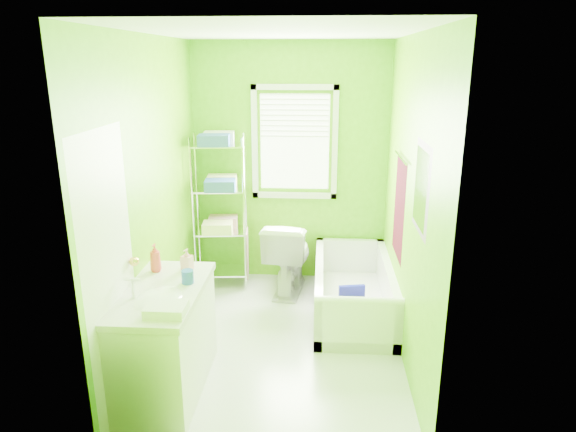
# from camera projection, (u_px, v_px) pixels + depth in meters

# --- Properties ---
(ground) EXTENTS (2.90, 2.90, 0.00)m
(ground) POSITION_uv_depth(u_px,v_px,m) (280.00, 340.00, 4.58)
(ground) COLOR silver
(ground) RESTS_ON ground
(room_envelope) EXTENTS (2.14, 2.94, 2.62)m
(room_envelope) POSITION_uv_depth(u_px,v_px,m) (279.00, 170.00, 4.13)
(room_envelope) COLOR #5CB008
(room_envelope) RESTS_ON ground
(window) EXTENTS (0.92, 0.05, 1.22)m
(window) POSITION_uv_depth(u_px,v_px,m) (295.00, 137.00, 5.47)
(window) COLOR white
(window) RESTS_ON ground
(door) EXTENTS (0.09, 0.80, 2.00)m
(door) POSITION_uv_depth(u_px,v_px,m) (111.00, 280.00, 3.41)
(door) COLOR white
(door) RESTS_ON ground
(right_wall_decor) EXTENTS (0.04, 1.48, 1.17)m
(right_wall_decor) POSITION_uv_depth(u_px,v_px,m) (407.00, 200.00, 4.11)
(right_wall_decor) COLOR #450815
(right_wall_decor) RESTS_ON ground
(bathtub) EXTENTS (0.75, 1.60, 0.52)m
(bathtub) POSITION_uv_depth(u_px,v_px,m) (353.00, 297.00, 5.06)
(bathtub) COLOR white
(bathtub) RESTS_ON ground
(toilet) EXTENTS (0.54, 0.84, 0.81)m
(toilet) POSITION_uv_depth(u_px,v_px,m) (288.00, 255.00, 5.46)
(toilet) COLOR white
(toilet) RESTS_ON ground
(vanity) EXTENTS (0.56, 1.09, 1.04)m
(vanity) POSITION_uv_depth(u_px,v_px,m) (165.00, 337.00, 3.79)
(vanity) COLOR white
(vanity) RESTS_ON ground
(wire_shelf_unit) EXTENTS (0.59, 0.48, 1.68)m
(wire_shelf_unit) POSITION_uv_depth(u_px,v_px,m) (221.00, 195.00, 5.45)
(wire_shelf_unit) COLOR silver
(wire_shelf_unit) RESTS_ON ground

